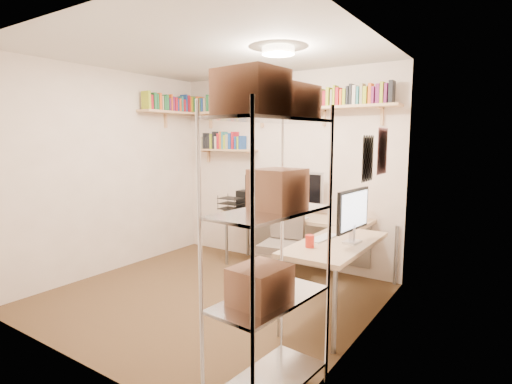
% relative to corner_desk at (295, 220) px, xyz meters
% --- Properties ---
extents(ground, '(3.20, 3.20, 0.00)m').
position_rel_corner_desk_xyz_m(ground, '(-0.49, -0.97, -0.72)').
color(ground, '#4F3922').
rests_on(ground, ground).
extents(room_shell, '(3.24, 3.04, 2.52)m').
position_rel_corner_desk_xyz_m(room_shell, '(-0.48, -0.97, 0.83)').
color(room_shell, beige).
rests_on(room_shell, ground).
extents(wall_shelves, '(3.12, 1.09, 0.80)m').
position_rel_corner_desk_xyz_m(wall_shelves, '(-0.91, 0.33, 1.31)').
color(wall_shelves, '#DCA47C').
rests_on(wall_shelves, ground).
extents(corner_desk, '(2.22, 1.88, 1.25)m').
position_rel_corner_desk_xyz_m(corner_desk, '(0.00, 0.00, 0.00)').
color(corner_desk, tan).
rests_on(corner_desk, ground).
extents(office_chair, '(0.52, 0.52, 0.98)m').
position_rel_corner_desk_xyz_m(office_chair, '(-0.00, -0.27, -0.30)').
color(office_chair, black).
rests_on(office_chair, ground).
extents(wire_rack, '(0.46, 0.84, 2.03)m').
position_rel_corner_desk_xyz_m(wire_rack, '(0.93, -2.09, 0.65)').
color(wire_rack, silver).
rests_on(wire_rack, ground).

